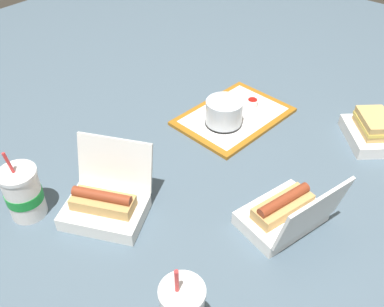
# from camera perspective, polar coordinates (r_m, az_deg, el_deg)

# --- Properties ---
(ground_plane) EXTENTS (3.20, 3.20, 0.00)m
(ground_plane) POSITION_cam_1_polar(r_m,az_deg,el_deg) (1.27, 3.02, -1.53)
(ground_plane) COLOR #4C6070
(food_tray) EXTENTS (0.39, 0.29, 0.01)m
(food_tray) POSITION_cam_1_polar(r_m,az_deg,el_deg) (1.46, 5.58, 4.94)
(food_tray) COLOR #A56619
(food_tray) RESTS_ON ground_plane
(cake_container) EXTENTS (0.12, 0.12, 0.08)m
(cake_container) POSITION_cam_1_polar(r_m,az_deg,el_deg) (1.39, 4.29, 5.40)
(cake_container) COLOR black
(cake_container) RESTS_ON food_tray
(ketchup_cup) EXTENTS (0.04, 0.04, 0.02)m
(ketchup_cup) POSITION_cam_1_polar(r_m,az_deg,el_deg) (1.51, 8.06, 6.77)
(ketchup_cup) COLOR white
(ketchup_cup) RESTS_ON food_tray
(napkin_stack) EXTENTS (0.12, 0.12, 0.00)m
(napkin_stack) POSITION_cam_1_polar(r_m,az_deg,el_deg) (1.51, 5.32, 6.47)
(napkin_stack) COLOR white
(napkin_stack) RESTS_ON food_tray
(plastic_fork) EXTENTS (0.10, 0.06, 0.00)m
(plastic_fork) POSITION_cam_1_polar(r_m,az_deg,el_deg) (1.46, 8.09, 5.12)
(plastic_fork) COLOR white
(plastic_fork) RESTS_ON food_tray
(clamshell_hotdog_right) EXTENTS (0.26, 0.26, 0.18)m
(clamshell_hotdog_right) POSITION_cam_1_polar(r_m,az_deg,el_deg) (1.12, -11.45, -6.52)
(clamshell_hotdog_right) COLOR white
(clamshell_hotdog_right) RESTS_ON ground_plane
(clamshell_sandwich_front) EXTENTS (0.27, 0.27, 0.18)m
(clamshell_sandwich_front) POSITION_cam_1_polar(r_m,az_deg,el_deg) (1.45, 23.34, 3.01)
(clamshell_sandwich_front) COLOR white
(clamshell_sandwich_front) RESTS_ON ground_plane
(clamshell_hotdog_corner) EXTENTS (0.25, 0.22, 0.18)m
(clamshell_hotdog_corner) POSITION_cam_1_polar(r_m,az_deg,el_deg) (1.10, 12.31, -7.80)
(clamshell_hotdog_corner) COLOR white
(clamshell_hotdog_corner) RESTS_ON ground_plane
(soda_cup_front) EXTENTS (0.10, 0.10, 0.20)m
(soda_cup_front) POSITION_cam_1_polar(r_m,az_deg,el_deg) (1.16, -21.56, -4.93)
(soda_cup_front) COLOR white
(soda_cup_front) RESTS_ON ground_plane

